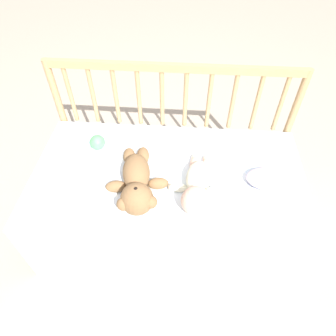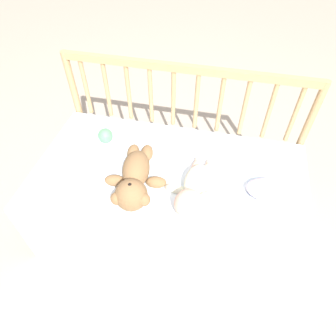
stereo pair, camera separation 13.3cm
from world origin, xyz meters
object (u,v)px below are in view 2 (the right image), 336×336
Objects in this scene: teddy_bear at (135,179)px; small_pillow at (276,192)px; toy_ball at (105,136)px; baby at (194,189)px.

teddy_bear is 0.61m from small_pillow.
small_pillow is (0.84, -0.17, -0.01)m from toy_ball.
toy_ball is at bearing 132.33° from teddy_bear.
teddy_bear is 1.62× the size of small_pillow.
teddy_bear is at bearing -178.72° from baby.
baby is at bearing -26.97° from toy_ball.
toy_ball is 0.85m from small_pillow.
baby is 4.86× the size of toy_ball.
teddy_bear is at bearing -171.83° from small_pillow.
small_pillow is at bearing 8.17° from teddy_bear.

